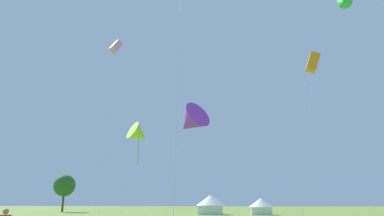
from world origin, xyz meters
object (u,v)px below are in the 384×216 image
at_px(kite_pink_box, 116,47).
at_px(kite_green_delta, 344,2).
at_px(festival_tent_center, 211,204).
at_px(festival_tent_right, 261,205).
at_px(tree_distant_left, 65,186).
at_px(kite_lime_delta, 139,134).
at_px(kite_orange_box, 313,63).
at_px(kite_purple_delta, 190,122).

relative_size(kite_pink_box, kite_green_delta, 1.13).
relative_size(festival_tent_center, festival_tent_right, 1.20).
distance_m(kite_green_delta, tree_distant_left, 64.15).
distance_m(kite_lime_delta, kite_pink_box, 24.02).
bearing_deg(kite_lime_delta, festival_tent_center, 50.69).
height_order(kite_orange_box, kite_purple_delta, kite_orange_box).
distance_m(kite_orange_box, kite_purple_delta, 13.75).
bearing_deg(kite_pink_box, tree_distant_left, 139.09).
bearing_deg(festival_tent_center, kite_orange_box, -72.87).
height_order(kite_lime_delta, kite_purple_delta, kite_lime_delta).
relative_size(kite_lime_delta, kite_pink_box, 0.41).
bearing_deg(kite_purple_delta, kite_pink_box, 125.45).
bearing_deg(kite_pink_box, kite_purple_delta, -54.55).
distance_m(kite_lime_delta, festival_tent_right, 23.87).
relative_size(kite_purple_delta, festival_tent_right, 2.85).
bearing_deg(kite_green_delta, festival_tent_right, 122.91).
height_order(kite_pink_box, festival_tent_right, kite_pink_box).
xyz_separation_m(kite_purple_delta, festival_tent_right, (8.12, 27.12, -8.41)).
bearing_deg(kite_orange_box, tree_distant_left, 132.92).
relative_size(kite_green_delta, tree_distant_left, 3.73).
distance_m(kite_pink_box, festival_tent_center, 34.91).
height_order(kite_purple_delta, tree_distant_left, kite_purple_delta).
bearing_deg(tree_distant_left, festival_tent_right, -15.58).
relative_size(kite_lime_delta, kite_purple_delta, 1.15).
relative_size(festival_tent_right, tree_distant_left, 0.53).
xyz_separation_m(festival_tent_center, festival_tent_right, (8.43, 0.00, -0.29)).
relative_size(kite_pink_box, festival_tent_right, 7.97).
xyz_separation_m(kite_purple_delta, kite_pink_box, (-18.49, 25.97, 21.67)).
bearing_deg(kite_lime_delta, tree_distant_left, 134.89).
height_order(festival_tent_right, tree_distant_left, tree_distant_left).
bearing_deg(kite_pink_box, festival_tent_right, 2.47).
height_order(festival_tent_center, festival_tent_right, festival_tent_center).
distance_m(kite_pink_box, festival_tent_right, 40.18).
relative_size(kite_lime_delta, festival_tent_right, 3.29).
xyz_separation_m(kite_purple_delta, kite_green_delta, (19.50, 9.54, 18.16)).
bearing_deg(kite_lime_delta, kite_green_delta, -11.22).
distance_m(kite_lime_delta, festival_tent_center, 18.18).
bearing_deg(kite_purple_delta, tree_distant_left, 130.58).
height_order(kite_pink_box, festival_tent_center, kite_pink_box).
xyz_separation_m(kite_purple_delta, tree_distant_left, (-33.06, 38.60, -4.37)).
distance_m(kite_green_delta, festival_tent_right, 33.83).
bearing_deg(festival_tent_center, kite_green_delta, -41.59).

